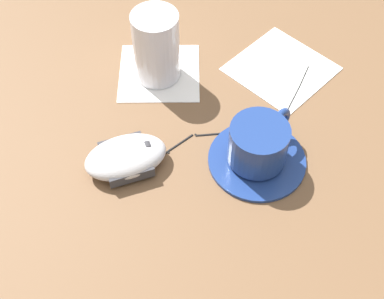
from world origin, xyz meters
TOP-DOWN VIEW (x-y plane):
  - ground_plane at (0.00, 0.00)m, footprint 3.00×3.00m
  - saucer at (0.05, 0.10)m, footprint 0.13×0.13m
  - coffee_cup at (0.04, 0.10)m, footprint 0.09×0.09m
  - computer_mouse at (0.05, -0.07)m, footprint 0.10×0.12m
  - mouse_cable at (-0.03, 0.11)m, footprint 0.16×0.22m
  - napkin_under_glass at (-0.12, -0.03)m, footprint 0.12×0.12m
  - drinking_glass at (-0.12, -0.03)m, footprint 0.07×0.07m
  - napkin_spare at (-0.12, 0.16)m, footprint 0.19×0.19m

SIDE VIEW (x-z plane):
  - ground_plane at x=0.00m, z-range 0.00..0.00m
  - napkin_under_glass at x=-0.12m, z-range 0.00..0.00m
  - napkin_spare at x=-0.12m, z-range 0.00..0.00m
  - mouse_cable at x=-0.03m, z-range 0.00..0.00m
  - saucer at x=0.05m, z-range 0.00..0.01m
  - computer_mouse at x=0.05m, z-range 0.00..0.04m
  - coffee_cup at x=0.04m, z-range 0.01..0.07m
  - drinking_glass at x=-0.12m, z-range 0.00..0.11m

